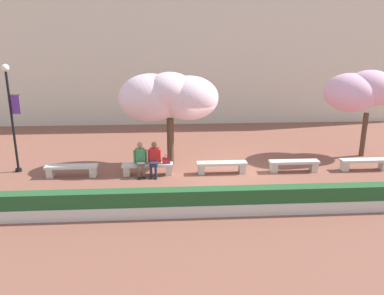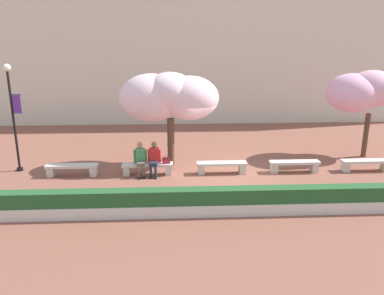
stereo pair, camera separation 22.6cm
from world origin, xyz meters
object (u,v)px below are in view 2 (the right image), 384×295
at_px(stone_bench_east_end, 366,163).
at_px(handbag, 166,160).
at_px(stone_bench_near_east, 294,165).
at_px(person_seated_right, 154,157).
at_px(cherry_tree_main, 168,96).
at_px(lamp_post_with_banner, 12,108).
at_px(stone_bench_west_end, 72,168).
at_px(stone_bench_center, 222,166).
at_px(stone_bench_near_west, 148,167).
at_px(person_seated_left, 140,158).
at_px(cherry_tree_secondary, 366,91).

distance_m(stone_bench_east_end, handbag, 7.84).
relative_size(stone_bench_near_east, stone_bench_east_end, 1.00).
bearing_deg(person_seated_right, handbag, 3.81).
relative_size(stone_bench_east_end, person_seated_right, 1.50).
relative_size(cherry_tree_main, lamp_post_with_banner, 0.96).
distance_m(stone_bench_west_end, stone_bench_center, 5.70).
bearing_deg(cherry_tree_main, stone_bench_center, -32.81).
xyz_separation_m(stone_bench_near_west, cherry_tree_main, (0.82, 1.31, 2.51)).
relative_size(stone_bench_near_east, person_seated_right, 1.50).
relative_size(stone_bench_near_west, stone_bench_east_end, 1.00).
bearing_deg(cherry_tree_main, stone_bench_near_east, -15.02).
distance_m(stone_bench_near_east, cherry_tree_main, 5.64).
xyz_separation_m(person_seated_left, lamp_post_with_banner, (-4.82, 0.79, 1.78)).
bearing_deg(cherry_tree_main, stone_bench_east_end, -9.61).
height_order(stone_bench_center, cherry_tree_main, cherry_tree_main).
height_order(stone_bench_near_east, cherry_tree_secondary, cherry_tree_secondary).
distance_m(stone_bench_west_end, stone_bench_near_east, 8.55).
bearing_deg(cherry_tree_secondary, person_seated_left, -167.54).
bearing_deg(person_seated_right, lamp_post_with_banner, 171.54).
height_order(stone_bench_west_end, stone_bench_center, same).
xyz_separation_m(handbag, cherry_tree_secondary, (8.58, 2.08, 2.32)).
bearing_deg(lamp_post_with_banner, stone_bench_center, -5.34).
relative_size(stone_bench_near_west, person_seated_left, 1.50).
xyz_separation_m(stone_bench_west_end, person_seated_left, (2.59, -0.05, 0.39)).
distance_m(stone_bench_near_east, handbag, 4.99).
relative_size(person_seated_right, lamp_post_with_banner, 0.31).
height_order(stone_bench_near_west, handbag, handbag).
distance_m(person_seated_right, cherry_tree_secondary, 9.54).
bearing_deg(cherry_tree_secondary, stone_bench_near_west, -167.52).
bearing_deg(handbag, cherry_tree_secondary, 13.63).
distance_m(stone_bench_west_end, person_seated_right, 3.13).
distance_m(handbag, cherry_tree_secondary, 9.13).
relative_size(person_seated_left, handbag, 3.81).
height_order(stone_bench_near_east, lamp_post_with_banner, lamp_post_with_banner).
relative_size(person_seated_left, person_seated_right, 1.00).
distance_m(stone_bench_near_east, lamp_post_with_banner, 11.02).
bearing_deg(stone_bench_east_end, handbag, -179.83).
bearing_deg(lamp_post_with_banner, stone_bench_east_end, -3.11).
bearing_deg(person_seated_left, stone_bench_west_end, 178.83).
bearing_deg(stone_bench_near_west, stone_bench_near_east, 0.00).
relative_size(person_seated_right, handbag, 3.81).
bearing_deg(person_seated_left, stone_bench_east_end, 0.34).
bearing_deg(stone_bench_near_west, stone_bench_east_end, 0.00).
distance_m(stone_bench_near_west, handbag, 0.77).
relative_size(cherry_tree_main, cherry_tree_secondary, 1.05).
distance_m(cherry_tree_main, lamp_post_with_banner, 5.94).
bearing_deg(cherry_tree_secondary, lamp_post_with_banner, -174.77).
bearing_deg(stone_bench_center, person_seated_right, -178.82).
bearing_deg(stone_bench_west_end, cherry_tree_secondary, 9.62).
height_order(stone_bench_near_east, cherry_tree_main, cherry_tree_main).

